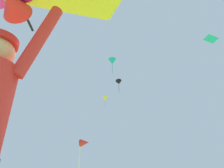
% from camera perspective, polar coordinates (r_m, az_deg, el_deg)
% --- Properties ---
extents(distant_kite_teal_high_right, '(0.70, 0.73, 0.32)m').
position_cam_1_polar(distant_kite_teal_high_right, '(11.86, 26.36, 11.52)').
color(distant_kite_teal_high_right, '#19B2AD').
extents(distant_kite_yellow_low_left, '(1.35, 1.49, 2.27)m').
position_cam_1_polar(distant_kite_yellow_low_left, '(34.97, -1.92, -4.16)').
color(distant_kite_yellow_low_left, yellow).
extents(distant_kite_teal_mid_right, '(1.88, 1.90, 2.98)m').
position_cam_1_polar(distant_kite_teal_mid_right, '(35.42, 0.08, 6.39)').
color(distant_kite_teal_mid_right, '#19B2AD').
extents(distant_kite_black_far_center, '(1.73, 1.79, 2.93)m').
position_cam_1_polar(distant_kite_black_far_center, '(41.72, 1.93, 0.46)').
color(distant_kite_black_far_center, black).
extents(marker_flag, '(0.30, 0.24, 2.02)m').
position_cam_1_polar(marker_flag, '(6.48, -8.06, -17.48)').
color(marker_flag, silver).
rests_on(marker_flag, ground).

